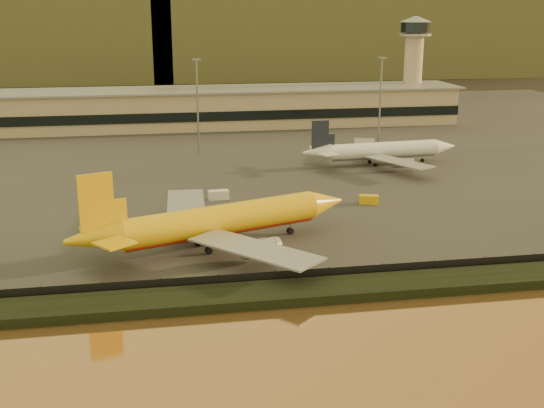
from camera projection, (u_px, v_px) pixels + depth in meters
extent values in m
plane|color=black|center=(297.00, 254.00, 110.57)|extent=(900.00, 900.00, 0.00)
cube|color=black|center=(323.00, 291.00, 94.30)|extent=(320.00, 7.00, 1.40)
cube|color=#2D2D2D|center=(229.00, 143.00, 200.43)|extent=(320.00, 220.00, 0.20)
cube|color=black|center=(316.00, 276.00, 97.92)|extent=(300.00, 0.05, 2.20)
cube|color=tan|center=(219.00, 108.00, 227.12)|extent=(160.00, 22.00, 12.00)
cube|color=black|center=(222.00, 116.00, 216.80)|extent=(160.00, 0.60, 3.00)
cube|color=gray|center=(218.00, 89.00, 225.38)|extent=(164.00, 24.00, 0.60)
cylinder|color=tan|center=(413.00, 76.00, 242.07)|extent=(6.40, 6.40, 30.00)
cylinder|color=black|center=(415.00, 27.00, 237.43)|extent=(10.40, 10.40, 3.50)
cone|color=gray|center=(416.00, 19.00, 236.67)|extent=(11.20, 11.20, 2.00)
cylinder|color=gray|center=(415.00, 35.00, 238.14)|extent=(11.20, 11.20, 0.80)
cylinder|color=slate|center=(198.00, 108.00, 181.07)|extent=(0.50, 0.50, 25.00)
cube|color=slate|center=(196.00, 60.00, 177.55)|extent=(2.20, 2.20, 0.40)
cylinder|color=slate|center=(380.00, 105.00, 187.58)|extent=(0.50, 0.50, 25.00)
cube|color=slate|center=(382.00, 58.00, 184.06)|extent=(2.20, 2.20, 0.40)
cube|color=olive|center=(324.00, 14.00, 437.69)|extent=(220.00, 160.00, 70.00)
cylinder|color=#E3AC0B|center=(222.00, 219.00, 112.10)|extent=(34.02, 16.08, 4.96)
cylinder|color=red|center=(222.00, 224.00, 112.34)|extent=(32.76, 14.74, 3.87)
cone|color=#E3AC0B|center=(326.00, 202.00, 121.79)|extent=(7.94, 6.89, 4.96)
cone|color=#E3AC0B|center=(92.00, 238.00, 101.85)|extent=(9.74, 7.53, 4.96)
cube|color=#E3AC0B|center=(96.00, 202.00, 100.79)|extent=(5.08, 2.12, 8.68)
cube|color=#E3AC0B|center=(96.00, 225.00, 106.80)|extent=(4.88, 4.83, 0.30)
cube|color=#E3AC0B|center=(115.00, 243.00, 98.50)|extent=(6.65, 6.64, 0.30)
cube|color=gray|center=(186.00, 206.00, 122.94)|extent=(7.64, 21.73, 0.30)
cylinder|color=gray|center=(206.00, 215.00, 121.75)|extent=(6.30, 4.47, 2.73)
cube|color=gray|center=(255.00, 249.00, 100.84)|extent=(19.20, 20.50, 0.30)
cylinder|color=gray|center=(259.00, 248.00, 105.04)|extent=(6.30, 4.47, 2.73)
cylinder|color=black|center=(290.00, 231.00, 119.45)|extent=(1.32, 1.18, 1.09)
cylinder|color=slate|center=(290.00, 228.00, 119.29)|extent=(0.19, 0.19, 2.23)
cylinder|color=black|center=(209.00, 251.00, 109.69)|extent=(1.32, 1.18, 1.09)
cylinder|color=slate|center=(208.00, 247.00, 109.54)|extent=(0.19, 0.19, 2.23)
cylinder|color=black|center=(197.00, 243.00, 113.43)|extent=(1.32, 1.18, 1.09)
cylinder|color=slate|center=(197.00, 239.00, 113.27)|extent=(0.19, 0.19, 2.23)
cylinder|color=white|center=(384.00, 150.00, 171.75)|extent=(28.72, 6.24, 3.96)
cylinder|color=gray|center=(384.00, 152.00, 171.95)|extent=(27.86, 5.31, 3.09)
cone|color=white|center=(445.00, 146.00, 175.90)|extent=(5.84, 4.39, 3.96)
cone|color=white|center=(317.00, 152.00, 167.33)|extent=(7.42, 4.52, 3.96)
cube|color=#1B2032|center=(320.00, 135.00, 166.32)|extent=(4.36, 0.67, 6.92)
cube|color=white|center=(318.00, 148.00, 171.31)|extent=(4.72, 4.57, 0.24)
cube|color=white|center=(328.00, 154.00, 163.96)|extent=(5.10, 4.99, 0.24)
cube|color=gray|center=(364.00, 145.00, 181.87)|extent=(10.60, 18.65, 0.24)
cylinder|color=gray|center=(375.00, 150.00, 180.17)|extent=(4.91, 2.55, 2.18)
cube|color=gray|center=(399.00, 162.00, 161.64)|extent=(12.93, 18.40, 0.24)
cylinder|color=gray|center=(402.00, 163.00, 164.91)|extent=(4.91, 2.55, 2.18)
cylinder|color=black|center=(422.00, 160.00, 175.33)|extent=(0.92, 0.76, 0.87)
cylinder|color=slate|center=(422.00, 159.00, 175.20)|extent=(0.21, 0.21, 1.78)
cylinder|color=black|center=(375.00, 165.00, 170.30)|extent=(0.92, 0.76, 0.87)
cylinder|color=slate|center=(375.00, 163.00, 170.17)|extent=(0.21, 0.21, 1.78)
cylinder|color=black|center=(370.00, 162.00, 173.61)|extent=(0.92, 0.76, 0.87)
cylinder|color=slate|center=(370.00, 160.00, 173.48)|extent=(0.21, 0.21, 1.78)
cube|color=#E3AC0B|center=(369.00, 199.00, 137.90)|extent=(4.19, 2.70, 1.74)
cube|color=white|center=(219.00, 195.00, 141.02)|extent=(4.33, 2.25, 1.88)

